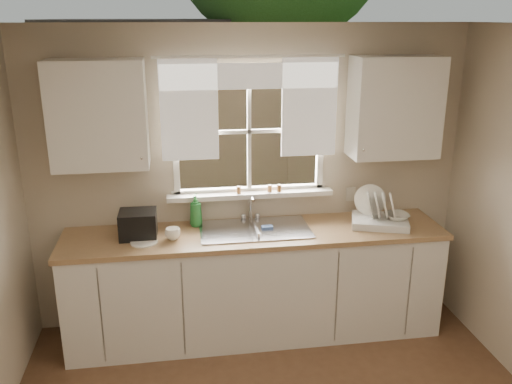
{
  "coord_description": "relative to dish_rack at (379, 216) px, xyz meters",
  "views": [
    {
      "loc": [
        -0.61,
        -2.28,
        2.54
      ],
      "look_at": [
        0.0,
        1.65,
        1.25
      ],
      "focal_mm": 38.0,
      "sensor_mm": 36.0,
      "label": 1
    }
  ],
  "objects": [
    {
      "name": "room_walls",
      "position": [
        -1.03,
        -1.74,
        0.26
      ],
      "size": [
        3.62,
        4.02,
        2.5
      ],
      "color": "beige",
      "rests_on": "ground"
    },
    {
      "name": "ceiling",
      "position": [
        -1.03,
        -1.67,
        1.52
      ],
      "size": [
        3.6,
        4.0,
        0.02
      ],
      "primitive_type": "cube",
      "color": "silver",
      "rests_on": "room_walls"
    },
    {
      "name": "window",
      "position": [
        -1.03,
        0.33,
        0.5
      ],
      "size": [
        1.38,
        0.16,
        1.06
      ],
      "color": "white",
      "rests_on": "room_walls"
    },
    {
      "name": "curtains",
      "position": [
        -1.03,
        0.28,
        0.95
      ],
      "size": [
        1.5,
        0.03,
        0.81
      ],
      "color": "white",
      "rests_on": "room_walls"
    },
    {
      "name": "base_cabinets",
      "position": [
        -1.03,
        0.01,
        -0.55
      ],
      "size": [
        3.0,
        0.62,
        0.87
      ],
      "primitive_type": "cube",
      "color": "white",
      "rests_on": "ground"
    },
    {
      "name": "countertop",
      "position": [
        -1.03,
        0.01,
        -0.09
      ],
      "size": [
        3.04,
        0.65,
        0.04
      ],
      "primitive_type": "cube",
      "color": "#A47D52",
      "rests_on": "base_cabinets"
    },
    {
      "name": "upper_cabinet_left",
      "position": [
        -2.18,
        0.15,
        0.87
      ],
      "size": [
        0.7,
        0.33,
        0.8
      ],
      "primitive_type": "cube",
      "color": "white",
      "rests_on": "room_walls"
    },
    {
      "name": "upper_cabinet_right",
      "position": [
        0.12,
        0.15,
        0.87
      ],
      "size": [
        0.7,
        0.33,
        0.8
      ],
      "primitive_type": "cube",
      "color": "white",
      "rests_on": "room_walls"
    },
    {
      "name": "wall_outlet",
      "position": [
        -0.15,
        0.31,
        0.1
      ],
      "size": [
        0.08,
        0.01,
        0.12
      ],
      "primitive_type": "cube",
      "color": "beige",
      "rests_on": "room_walls"
    },
    {
      "name": "sill_jars",
      "position": [
        -0.93,
        0.27,
        0.2
      ],
      "size": [
        0.38,
        0.04,
        0.06
      ],
      "color": "brown",
      "rests_on": "window"
    },
    {
      "name": "sink",
      "position": [
        -1.03,
        0.04,
        -0.14
      ],
      "size": [
        0.88,
        0.52,
        0.4
      ],
      "color": "#B7B7BC",
      "rests_on": "countertop"
    },
    {
      "name": "dish_rack",
      "position": [
        0.0,
        0.0,
        0.0
      ],
      "size": [
        0.53,
        0.46,
        0.31
      ],
      "color": "white",
      "rests_on": "countertop"
    },
    {
      "name": "bowl",
      "position": [
        0.13,
        -0.05,
        0.01
      ],
      "size": [
        0.2,
        0.2,
        0.05
      ],
      "primitive_type": "imported",
      "rotation": [
        0.0,
        0.0,
        0.04
      ],
      "color": "silver",
      "rests_on": "dish_rack"
    },
    {
      "name": "soap_bottle_a",
      "position": [
        -1.49,
        0.2,
        0.06
      ],
      "size": [
        0.13,
        0.13,
        0.27
      ],
      "primitive_type": "imported",
      "rotation": [
        0.0,
        0.0,
        -0.35
      ],
      "color": "#287C33",
      "rests_on": "countertop"
    },
    {
      "name": "soap_bottle_b",
      "position": [
        -1.91,
        0.11,
        0.02
      ],
      "size": [
        0.09,
        0.09,
        0.18
      ],
      "primitive_type": "imported",
      "rotation": [
        0.0,
        0.0,
        0.18
      ],
      "color": "blue",
      "rests_on": "countertop"
    },
    {
      "name": "soap_bottle_c",
      "position": [
        -2.03,
        0.18,
        0.01
      ],
      "size": [
        0.17,
        0.17,
        0.17
      ],
      "primitive_type": "imported",
      "rotation": [
        0.0,
        0.0,
        -0.4
      ],
      "color": "#EFE1C5",
      "rests_on": "countertop"
    },
    {
      "name": "saucer",
      "position": [
        -1.9,
        -0.09,
        -0.07
      ],
      "size": [
        0.2,
        0.2,
        0.01
      ],
      "primitive_type": "cylinder",
      "color": "white",
      "rests_on": "countertop"
    },
    {
      "name": "cup",
      "position": [
        -1.68,
        -0.06,
        -0.03
      ],
      "size": [
        0.13,
        0.13,
        0.09
      ],
      "primitive_type": "imported",
      "rotation": [
        0.0,
        0.0,
        0.09
      ],
      "color": "white",
      "rests_on": "countertop"
    },
    {
      "name": "black_appliance",
      "position": [
        -1.94,
        0.04,
        0.03
      ],
      "size": [
        0.29,
        0.25,
        0.21
      ],
      "primitive_type": "cube",
      "rotation": [
        0.0,
        0.0,
        -0.02
      ],
      "color": "black",
      "rests_on": "countertop"
    }
  ]
}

